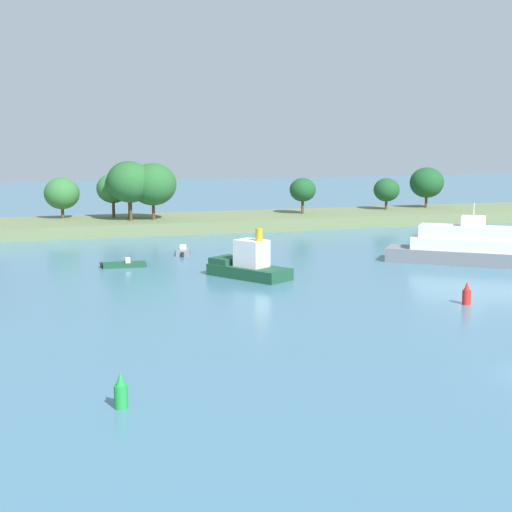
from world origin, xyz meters
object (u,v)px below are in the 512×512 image
at_px(fishing_skiff, 124,264).
at_px(channel_buoy_green, 121,393).
at_px(tugboat, 248,265).
at_px(small_motorboat, 183,251).
at_px(white_riverboat, 501,249).
at_px(channel_buoy_red, 467,295).

bearing_deg(fishing_skiff, channel_buoy_green, -97.64).
height_order(tugboat, channel_buoy_green, tugboat).
distance_m(small_motorboat, fishing_skiff, 10.22).
distance_m(tugboat, small_motorboat, 16.61).
xyz_separation_m(small_motorboat, white_riverboat, (30.59, -17.77, 1.47)).
xyz_separation_m(tugboat, small_motorboat, (-3.07, 16.30, -0.95)).
relative_size(white_riverboat, channel_buoy_red, 11.32).
xyz_separation_m(fishing_skiff, white_riverboat, (38.26, -11.02, 1.52)).
xyz_separation_m(small_motorboat, fishing_skiff, (-7.67, -6.75, -0.05)).
xyz_separation_m(tugboat, white_riverboat, (27.51, -1.48, 0.52)).
distance_m(fishing_skiff, channel_buoy_red, 35.86).
distance_m(tugboat, white_riverboat, 27.56).
height_order(tugboat, white_riverboat, white_riverboat).
bearing_deg(fishing_skiff, small_motorboat, 41.34).
relative_size(fishing_skiff, channel_buoy_red, 2.55).
bearing_deg(tugboat, fishing_skiff, 138.39).
height_order(tugboat, channel_buoy_red, tugboat).
xyz_separation_m(tugboat, channel_buoy_green, (-16.37, -32.36, -0.44)).
distance_m(fishing_skiff, white_riverboat, 39.85).
height_order(tugboat, small_motorboat, tugboat).
xyz_separation_m(white_riverboat, channel_buoy_red, (-13.88, -15.27, -0.96)).
bearing_deg(white_riverboat, tugboat, 176.93).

